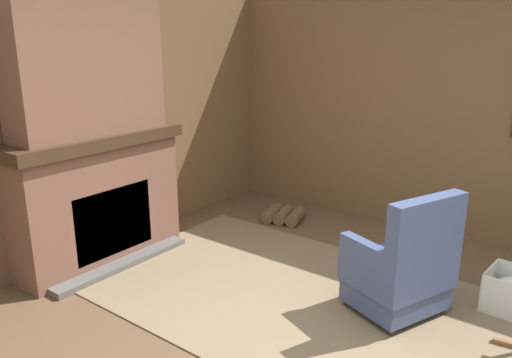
{
  "coord_description": "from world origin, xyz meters",
  "views": [
    {
      "loc": [
        1.45,
        -2.6,
        2.06
      ],
      "look_at": [
        -0.98,
        0.6,
        0.9
      ],
      "focal_mm": 35.0,
      "sensor_mm": 36.0,
      "label": 1
    }
  ],
  "objects_px": {
    "storage_case": "(120,121)",
    "armchair": "(402,270)",
    "firewood_stack": "(284,215)",
    "oil_lamp_vase": "(43,127)",
    "decorative_plate_on_mantel": "(84,121)"
  },
  "relations": [
    {
      "from": "firewood_stack",
      "to": "decorative_plate_on_mantel",
      "type": "relative_size",
      "value": 2.18
    },
    {
      "from": "armchair",
      "to": "decorative_plate_on_mantel",
      "type": "bearing_deg",
      "value": 38.14
    },
    {
      "from": "firewood_stack",
      "to": "oil_lamp_vase",
      "type": "relative_size",
      "value": 1.61
    },
    {
      "from": "storage_case",
      "to": "armchair",
      "type": "bearing_deg",
      "value": 9.06
    },
    {
      "from": "oil_lamp_vase",
      "to": "storage_case",
      "type": "xyz_separation_m",
      "value": [
        0.0,
        0.79,
        -0.05
      ]
    },
    {
      "from": "armchair",
      "to": "firewood_stack",
      "type": "height_order",
      "value": "armchair"
    },
    {
      "from": "storage_case",
      "to": "decorative_plate_on_mantel",
      "type": "distance_m",
      "value": 0.38
    },
    {
      "from": "storage_case",
      "to": "decorative_plate_on_mantel",
      "type": "bearing_deg",
      "value": -93.03
    },
    {
      "from": "storage_case",
      "to": "decorative_plate_on_mantel",
      "type": "relative_size",
      "value": 0.86
    },
    {
      "from": "armchair",
      "to": "oil_lamp_vase",
      "type": "xyz_separation_m",
      "value": [
        -2.67,
        -1.21,
        0.97
      ]
    },
    {
      "from": "firewood_stack",
      "to": "decorative_plate_on_mantel",
      "type": "xyz_separation_m",
      "value": [
        -0.87,
        -1.91,
        1.26
      ]
    },
    {
      "from": "armchair",
      "to": "firewood_stack",
      "type": "bearing_deg",
      "value": -9.85
    },
    {
      "from": "oil_lamp_vase",
      "to": "armchair",
      "type": "bearing_deg",
      "value": 24.39
    },
    {
      "from": "armchair",
      "to": "oil_lamp_vase",
      "type": "distance_m",
      "value": 3.09
    },
    {
      "from": "oil_lamp_vase",
      "to": "storage_case",
      "type": "relative_size",
      "value": 1.58
    }
  ]
}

